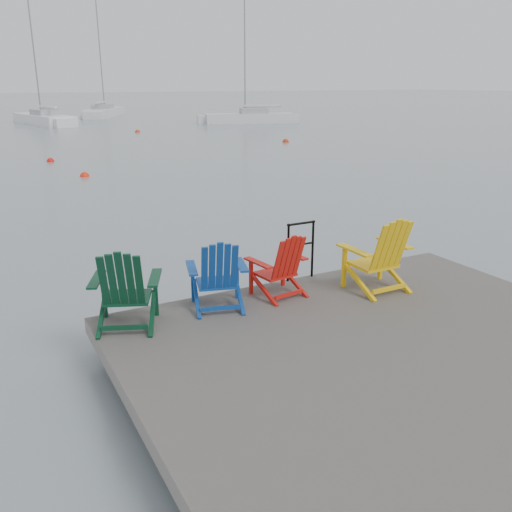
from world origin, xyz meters
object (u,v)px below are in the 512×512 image
handrail (301,245)px  sailboat_far (250,119)px  sailboat_mid (104,113)px  sailboat_near (44,120)px  chair_red (280,265)px  buoy_d (138,132)px  chair_blue (218,274)px  buoy_b (85,176)px  chair_yellow (380,254)px  buoy_a (51,162)px  buoy_c (286,142)px  chair_green (125,288)px

handrail → sailboat_far: 40.80m
sailboat_mid → sailboat_near: bearing=-103.3°
chair_red → sailboat_mid: sailboat_mid is taller
handrail → chair_red: bearing=-143.4°
sailboat_far → buoy_d: sailboat_far is taller
chair_blue → buoy_b: bearing=102.1°
chair_yellow → sailboat_far: bearing=65.2°
chair_red → chair_yellow: bearing=-27.1°
sailboat_mid → sailboat_far: (8.94, -16.04, 0.00)m
buoy_a → buoy_b: size_ratio=0.97×
sailboat_far → chair_yellow: bearing=170.7°
sailboat_far → buoy_c: bearing=175.8°
chair_green → sailboat_near: (4.79, 43.84, -0.67)m
handrail → chair_red: 0.79m
chair_yellow → buoy_b: bearing=94.3°
chair_blue → sailboat_near: 43.99m
sailboat_far → buoy_b: bearing=155.7°
sailboat_near → buoy_d: bearing=-79.2°
chair_green → chair_red: chair_green is taller
handrail → chair_green: size_ratio=0.86×
sailboat_mid → buoy_d: size_ratio=35.59×
chair_blue → sailboat_mid: sailboat_mid is taller
sailboat_far → chair_blue: bearing=167.6°
sailboat_near → sailboat_mid: size_ratio=0.92×
chair_blue → sailboat_far: bearing=78.5°
chair_yellow → buoy_c: bearing=62.0°
chair_yellow → chair_green: bearing=172.4°
buoy_b → buoy_c: 14.82m
chair_green → sailboat_near: sailboat_near is taller
chair_green → chair_blue: chair_green is taller
buoy_a → sailboat_far: bearing=42.2°
chair_green → chair_blue: (1.23, 0.00, -0.03)m
buoy_a → buoy_d: 14.98m
chair_blue → buoy_d: bearing=92.1°
chair_green → buoy_c: bearing=77.9°
chair_green → chair_yellow: 3.59m
chair_red → buoy_a: 19.78m
sailboat_far → buoy_c: size_ratio=27.74×
sailboat_near → buoy_a: (-2.94, -24.09, -0.35)m
chair_green → buoy_c: (15.45, 21.90, -1.03)m
sailboat_mid → sailboat_far: size_ratio=1.24×
chair_blue → buoy_b: (1.16, 14.90, -0.99)m
chair_blue → chair_yellow: 2.38m
handrail → buoy_b: (-0.43, 14.42, -1.04)m
handrail → sailboat_far: size_ratio=0.08×
chair_red → sailboat_mid: 53.97m
chair_green → buoy_a: size_ratio=3.08×
sailboat_mid → buoy_b: bearing=-79.6°
chair_blue → buoy_d: (8.35, 32.59, -0.99)m
sailboat_far → buoy_d: 12.18m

